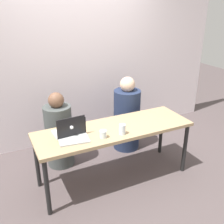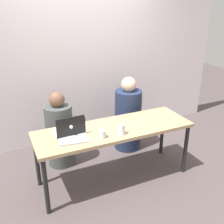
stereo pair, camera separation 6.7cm
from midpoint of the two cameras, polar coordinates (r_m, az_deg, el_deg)
The scene contains 9 objects.
ground_plane at distance 3.53m, azimuth -0.10°, elevation -14.06°, with size 12.00×12.00×0.00m, color #524646.
back_wall at distance 4.12m, azimuth -8.18°, elevation 10.54°, with size 4.97×0.10×2.51m, color white.
desk at distance 3.17m, azimuth -0.11°, elevation -4.49°, with size 1.91×0.63×0.73m.
person_on_left at distance 3.64m, azimuth -11.98°, elevation -4.63°, with size 0.38×0.38×1.06m.
person_on_right at distance 3.96m, azimuth 2.74°, elevation -1.20°, with size 0.47×0.47×1.14m.
laptop_front_left at distance 2.91m, azimuth -9.14°, elevation -5.00°, with size 0.35×0.27×0.21m.
laptop_back_left at distance 3.01m, azimuth -9.96°, elevation -3.95°, with size 0.34×0.29×0.24m.
water_glass_center at distance 2.98m, azimuth 1.60°, elevation -3.93°, with size 0.08×0.08×0.12m.
water_glass_left at distance 2.91m, azimuth -2.60°, elevation -4.94°, with size 0.08×0.08×0.09m.
Camera 1 is at (-1.26, -2.52, 2.13)m, focal length 42.00 mm.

